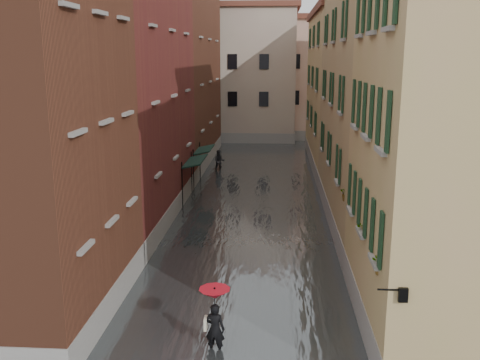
% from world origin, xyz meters
% --- Properties ---
extents(ground, '(120.00, 120.00, 0.00)m').
position_xyz_m(ground, '(0.00, 0.00, 0.00)').
color(ground, '#5B5B5D').
rests_on(ground, ground).
extents(floodwater, '(10.00, 60.00, 0.20)m').
position_xyz_m(floodwater, '(0.00, 13.00, 0.10)').
color(floodwater, '#4C5254').
rests_on(floodwater, ground).
extents(building_left_near, '(6.00, 8.00, 13.00)m').
position_xyz_m(building_left_near, '(-7.00, -2.00, 6.50)').
color(building_left_near, brown).
rests_on(building_left_near, ground).
extents(building_left_mid, '(6.00, 14.00, 12.50)m').
position_xyz_m(building_left_mid, '(-7.00, 9.00, 6.25)').
color(building_left_mid, '#5C241D').
rests_on(building_left_mid, ground).
extents(building_left_far, '(6.00, 16.00, 14.00)m').
position_xyz_m(building_left_far, '(-7.00, 24.00, 7.00)').
color(building_left_far, brown).
rests_on(building_left_far, ground).
extents(building_right_near, '(6.00, 8.00, 11.50)m').
position_xyz_m(building_right_near, '(7.00, -2.00, 5.75)').
color(building_right_near, tan).
rests_on(building_right_near, ground).
extents(building_right_mid, '(6.00, 14.00, 13.00)m').
position_xyz_m(building_right_mid, '(7.00, 9.00, 6.50)').
color(building_right_mid, '#97855B').
rests_on(building_right_mid, ground).
extents(building_right_far, '(6.00, 16.00, 11.50)m').
position_xyz_m(building_right_far, '(7.00, 24.00, 5.75)').
color(building_right_far, tan).
rests_on(building_right_far, ground).
extents(building_end_cream, '(12.00, 9.00, 13.00)m').
position_xyz_m(building_end_cream, '(-3.00, 38.00, 6.50)').
color(building_end_cream, '#B7A992').
rests_on(building_end_cream, ground).
extents(building_end_pink, '(10.00, 9.00, 12.00)m').
position_xyz_m(building_end_pink, '(6.00, 40.00, 6.00)').
color(building_end_pink, '#CBA78E').
rests_on(building_end_pink, ground).
extents(awning_near, '(1.09, 3.40, 2.80)m').
position_xyz_m(awning_near, '(-3.48, 12.39, 2.48)').
color(awning_near, black).
rests_on(awning_near, ground).
extents(awning_far, '(1.09, 2.93, 2.80)m').
position_xyz_m(awning_far, '(-3.49, 16.25, 2.46)').
color(awning_far, black).
rests_on(awning_far, ground).
extents(wall_lantern, '(0.71, 0.22, 0.35)m').
position_xyz_m(wall_lantern, '(4.33, -6.00, 3.01)').
color(wall_lantern, black).
rests_on(wall_lantern, ground).
extents(window_planters, '(0.59, 8.17, 0.84)m').
position_xyz_m(window_planters, '(4.12, -1.24, 3.51)').
color(window_planters, maroon).
rests_on(window_planters, ground).
extents(pedestrian_main, '(0.92, 0.92, 2.06)m').
position_xyz_m(pedestrian_main, '(-0.42, -3.99, 1.24)').
color(pedestrian_main, black).
rests_on(pedestrian_main, ground).
extents(pedestrian_far, '(0.93, 0.79, 1.70)m').
position_xyz_m(pedestrian_far, '(-2.96, 20.93, 0.85)').
color(pedestrian_far, black).
rests_on(pedestrian_far, ground).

